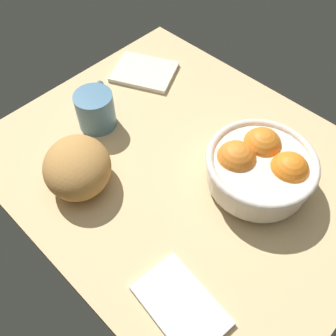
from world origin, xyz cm
name	(u,v)px	position (x,y,z in cm)	size (l,w,h in cm)	color
ground_plane	(184,168)	(0.00, 0.00, -1.50)	(81.24, 66.62, 3.00)	#D6B57F
fruit_bowl	(260,166)	(13.90, 6.73, 5.53)	(22.01, 22.01, 10.51)	silver
bread_loaf	(77,167)	(-12.35, -18.35, 4.86)	(15.28, 13.57, 9.73)	#BB8443
napkin_folded	(181,305)	(20.11, -22.69, 0.50)	(15.81, 9.97, 1.01)	silver
napkin_spare	(144,72)	(-28.09, 14.91, 0.57)	(15.59, 12.39, 1.15)	beige
mug	(96,109)	(-22.95, -5.05, 4.36)	(10.36, 11.36, 8.73)	teal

